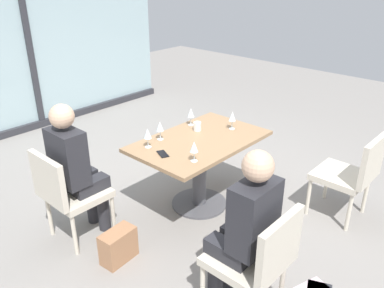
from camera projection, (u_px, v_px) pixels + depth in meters
name	position (u px, v px, depth m)	size (l,w,h in m)	color
ground_plane	(199.00, 204.00, 4.06)	(12.00, 12.00, 0.00)	gray
window_wall_backdrop	(28.00, 45.00, 5.51)	(4.50, 0.10, 2.70)	#9DB7BC
dining_table_main	(200.00, 157.00, 3.84)	(1.30, 0.81, 0.73)	#997551
chair_front_left	(257.00, 257.00, 2.60)	(0.46, 0.50, 0.87)	beige
chair_far_left	(67.00, 191.00, 3.35)	(0.50, 0.46, 0.87)	beige
chair_front_right	(352.00, 172.00, 3.66)	(0.46, 0.50, 0.87)	beige
person_front_left	(245.00, 225.00, 2.58)	(0.34, 0.39, 1.26)	#28282D
person_far_left	(76.00, 165.00, 3.34)	(0.39, 0.34, 1.26)	#28282D
wine_glass_0	(148.00, 134.00, 3.54)	(0.07, 0.07, 0.18)	silver
wine_glass_1	(160.00, 127.00, 3.70)	(0.07, 0.07, 0.18)	silver
wine_glass_2	(194.00, 147.00, 3.29)	(0.07, 0.07, 0.18)	silver
wine_glass_3	(232.00, 117.00, 3.94)	(0.07, 0.07, 0.18)	silver
wine_glass_4	(191.00, 113.00, 4.03)	(0.07, 0.07, 0.18)	silver
coffee_cup	(197.00, 126.00, 3.94)	(0.08, 0.08, 0.09)	white
cell_phone_on_table	(163.00, 154.00, 3.46)	(0.07, 0.14, 0.01)	black
handbag_1	(118.00, 246.00, 3.25)	(0.30, 0.16, 0.28)	#A3704C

